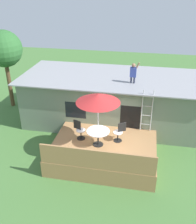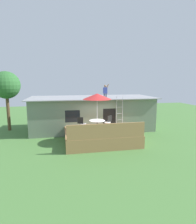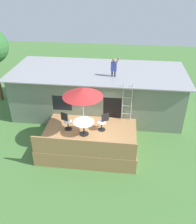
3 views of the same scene
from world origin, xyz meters
TOP-DOWN VIEW (x-y plane):
  - ground_plane at (0.00, 0.00)m, footprint 40.00×40.00m
  - house at (0.00, 3.60)m, footprint 10.50×4.50m
  - deck at (0.00, 0.00)m, footprint 4.78×3.77m
  - deck_railing at (0.00, -1.83)m, footprint 4.68×0.08m
  - patio_table at (-0.26, -0.16)m, footprint 1.04×1.04m
  - patio_umbrella at (-0.26, -0.16)m, footprint 1.90×1.90m
  - step_ladder at (1.83, 1.52)m, footprint 0.52×0.04m
  - person_figure at (0.99, 2.82)m, footprint 0.47×0.20m
  - patio_chair_left at (-1.23, 0.21)m, footprint 0.60×0.44m
  - patio_chair_right at (0.64, 0.37)m, footprint 0.58×0.44m
  - backyard_tree at (-6.99, 4.42)m, footprint 2.24×2.24m

SIDE VIEW (x-z plane):
  - ground_plane at x=0.00m, z-range 0.00..0.00m
  - deck at x=0.00m, z-range 0.00..0.80m
  - deck_railing at x=0.00m, z-range 0.80..1.70m
  - patio_chair_left at x=-1.23m, z-range 0.80..1.72m
  - patio_chair_right at x=0.64m, z-range 0.80..1.72m
  - patio_table at x=-0.26m, z-range 1.01..1.76m
  - house at x=0.00m, z-range 0.01..2.79m
  - step_ladder at x=1.83m, z-range 0.80..3.00m
  - patio_umbrella at x=-0.26m, z-range 1.88..4.42m
  - person_figure at x=0.99m, z-range 2.84..3.95m
  - backyard_tree at x=-6.99m, z-range 1.31..6.24m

